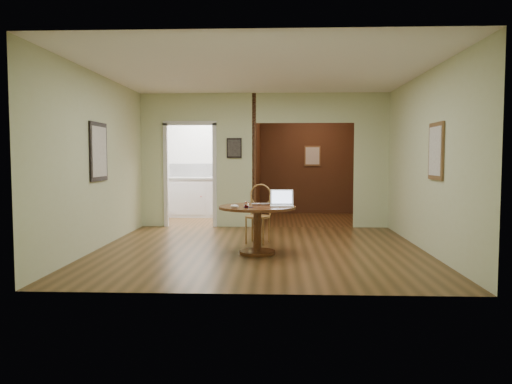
{
  "coord_description": "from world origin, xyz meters",
  "views": [
    {
      "loc": [
        0.26,
        -7.57,
        1.42
      ],
      "look_at": [
        -0.05,
        -0.2,
        0.9
      ],
      "focal_mm": 35.0,
      "sensor_mm": 36.0,
      "label": 1
    }
  ],
  "objects_px": {
    "chair": "(259,210)",
    "closed_laptop": "(263,204)",
    "dining_table": "(257,219)",
    "open_laptop": "(282,202)"
  },
  "relations": [
    {
      "from": "chair",
      "to": "closed_laptop",
      "type": "xyz_separation_m",
      "value": [
        0.1,
        -0.83,
        0.18
      ]
    },
    {
      "from": "dining_table",
      "to": "chair",
      "type": "height_order",
      "value": "chair"
    },
    {
      "from": "dining_table",
      "to": "closed_laptop",
      "type": "distance_m",
      "value": 0.25
    },
    {
      "from": "open_laptop",
      "to": "closed_laptop",
      "type": "relative_size",
      "value": 1.02
    },
    {
      "from": "closed_laptop",
      "to": "chair",
      "type": "bearing_deg",
      "value": 87.71
    },
    {
      "from": "dining_table",
      "to": "open_laptop",
      "type": "bearing_deg",
      "value": 2.94
    },
    {
      "from": "chair",
      "to": "closed_laptop",
      "type": "bearing_deg",
      "value": -65.91
    },
    {
      "from": "dining_table",
      "to": "chair",
      "type": "xyz_separation_m",
      "value": [
        -0.01,
        0.96,
        0.02
      ]
    },
    {
      "from": "chair",
      "to": "dining_table",
      "type": "bearing_deg",
      "value": -71.8
    },
    {
      "from": "open_laptop",
      "to": "closed_laptop",
      "type": "height_order",
      "value": "open_laptop"
    }
  ]
}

